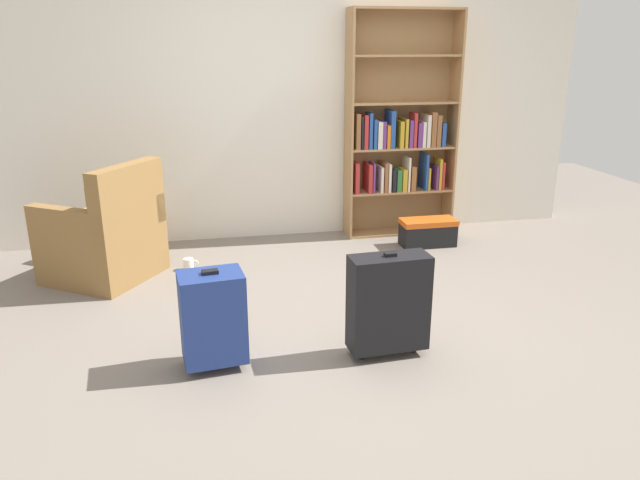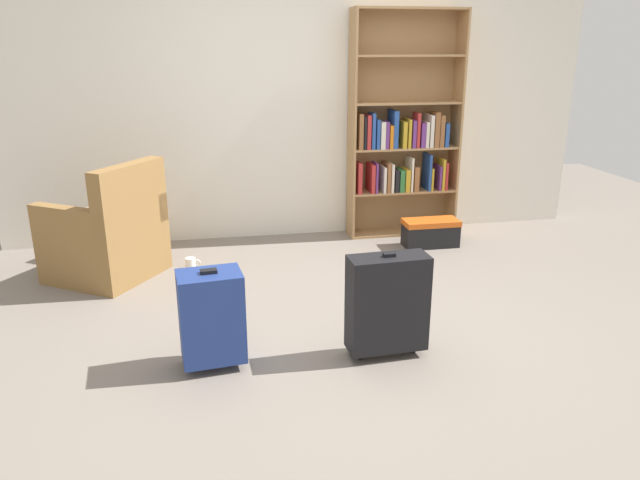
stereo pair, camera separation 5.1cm
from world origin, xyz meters
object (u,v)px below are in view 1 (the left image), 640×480
mug (189,264)px  suitcase_navy_blue (213,317)px  storage_box (428,232)px  armchair (106,238)px  suitcase_black (388,303)px  bookshelf (399,135)px

mug → suitcase_navy_blue: 1.59m
storage_box → suitcase_navy_blue: size_ratio=0.84×
armchair → storage_box: bearing=4.9°
armchair → suitcase_black: 2.35m
bookshelf → storage_box: (0.15, -0.45, -0.80)m
mug → armchair: bearing=-176.7°
storage_box → mug: bearing=-174.6°
bookshelf → suitcase_black: bookshelf is taller
mug → suitcase_navy_blue: suitcase_navy_blue is taller
suitcase_black → armchair: bearing=137.6°
bookshelf → mug: bearing=-161.6°
bookshelf → armchair: bearing=-165.1°
storage_box → suitcase_black: (-0.96, -1.82, 0.20)m
storage_box → suitcase_black: size_ratio=0.78×
mug → storage_box: 2.10m
mug → suitcase_black: size_ratio=0.19×
armchair → suitcase_navy_blue: armchair is taller
suitcase_black → mug: bearing=125.0°
bookshelf → mug: size_ratio=16.82×
mug → storage_box: storage_box is taller
storage_box → suitcase_black: suitcase_black is taller
bookshelf → suitcase_navy_blue: size_ratio=3.49×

